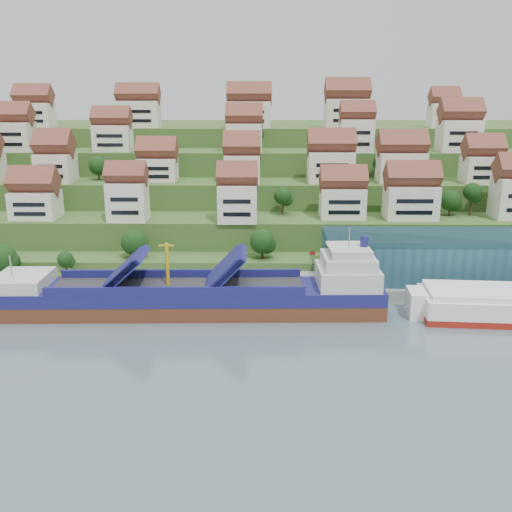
{
  "coord_description": "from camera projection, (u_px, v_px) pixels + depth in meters",
  "views": [
    {
      "loc": [
        8.32,
        -103.7,
        41.16
      ],
      "look_at": [
        6.88,
        14.0,
        8.0
      ],
      "focal_mm": 40.0,
      "sensor_mm": 36.0,
      "label": 1
    }
  ],
  "objects": [
    {
      "name": "second_ship",
      "position": [
        511.0,
        305.0,
        108.57
      ],
      "size": [
        32.78,
        14.12,
        9.28
      ],
      "rotation": [
        0.0,
        0.0,
        -0.07
      ],
      "color": "maroon",
      "rests_on": "ground"
    },
    {
      "name": "hillside",
      "position": [
        240.0,
        182.0,
        207.84
      ],
      "size": [
        260.0,
        128.0,
        31.0
      ],
      "color": "#2D4C1E",
      "rests_on": "ground"
    },
    {
      "name": "quay",
      "position": [
        316.0,
        285.0,
        124.97
      ],
      "size": [
        180.0,
        14.0,
        2.2
      ],
      "primitive_type": "cube",
      "color": "gray",
      "rests_on": "ground"
    },
    {
      "name": "cargo_ship",
      "position": [
        199.0,
        297.0,
        111.65
      ],
      "size": [
        75.99,
        13.61,
        16.77
      ],
      "rotation": [
        0.0,
        0.0,
        0.02
      ],
      "color": "#592C1B",
      "rests_on": "ground"
    },
    {
      "name": "hillside_trees",
      "position": [
        202.0,
        200.0,
        146.6
      ],
      "size": [
        139.7,
        62.5,
        31.89
      ],
      "color": "#183E14",
      "rests_on": "ground"
    },
    {
      "name": "flagpole",
      "position": [
        310.0,
        267.0,
        118.61
      ],
      "size": [
        1.28,
        0.16,
        8.0
      ],
      "color": "gray",
      "rests_on": "quay"
    },
    {
      "name": "hillside_village",
      "position": [
        243.0,
        156.0,
        162.83
      ],
      "size": [
        156.02,
        62.75,
        29.2
      ],
      "color": "silver",
      "rests_on": "ground"
    },
    {
      "name": "ground",
      "position": [
        220.0,
        315.0,
        111.07
      ],
      "size": [
        300.0,
        300.0,
        0.0
      ],
      "primitive_type": "plane",
      "color": "slate",
      "rests_on": "ground"
    },
    {
      "name": "warehouse",
      "position": [
        462.0,
        256.0,
        124.86
      ],
      "size": [
        60.0,
        15.0,
        10.0
      ],
      "primitive_type": "cube",
      "color": "#224F5E",
      "rests_on": "quay"
    }
  ]
}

